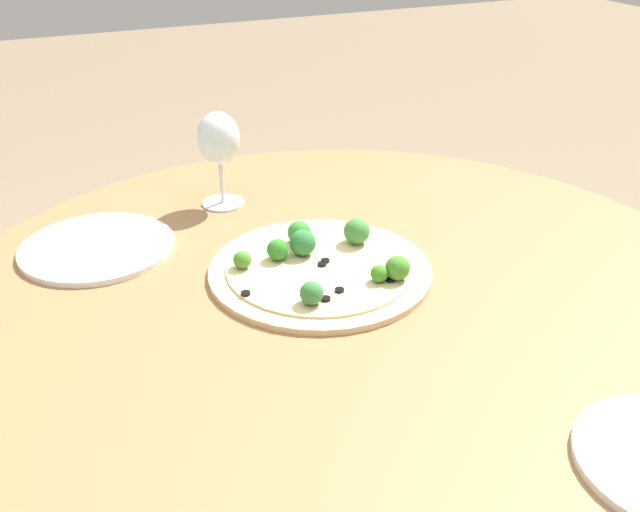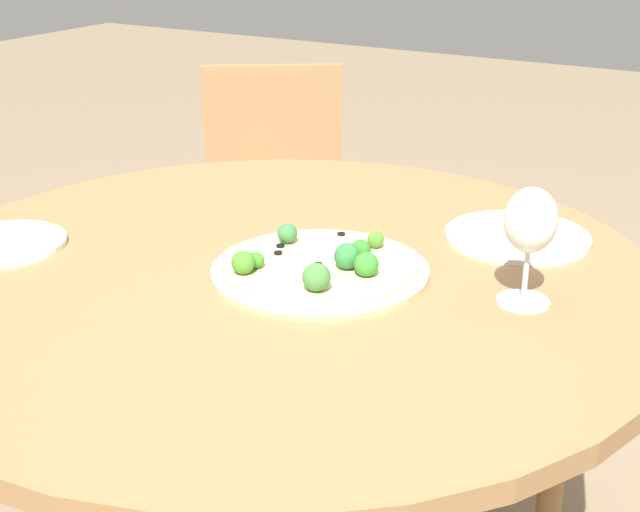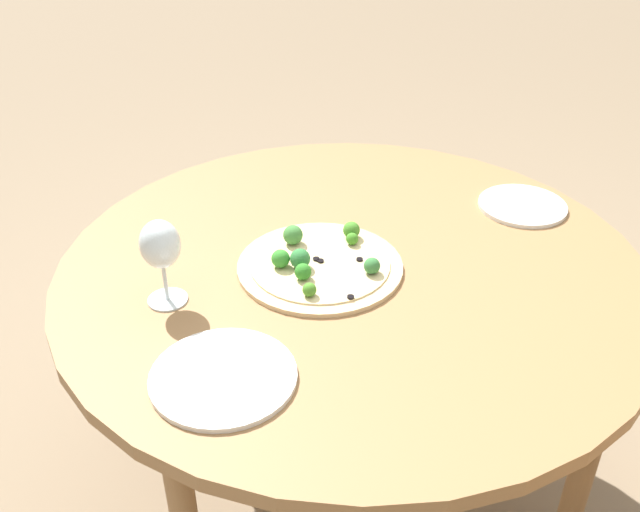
# 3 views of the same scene
# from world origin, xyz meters

# --- Properties ---
(dining_table) EXTENTS (1.25, 1.25, 0.72)m
(dining_table) POSITION_xyz_m (0.00, 0.00, 0.66)
(dining_table) COLOR olive
(dining_table) RESTS_ON ground_plane
(pizza) EXTENTS (0.35, 0.35, 0.06)m
(pizza) POSITION_xyz_m (0.01, -0.07, 0.73)
(pizza) COLOR #DBBC89
(pizza) RESTS_ON dining_table
(wine_glass) EXTENTS (0.08, 0.08, 0.18)m
(wine_glass) POSITION_xyz_m (0.07, -0.39, 0.84)
(wine_glass) COLOR silver
(wine_glass) RESTS_ON dining_table
(plate_far) EXTENTS (0.25, 0.25, 0.01)m
(plate_far) POSITION_xyz_m (0.32, -0.29, 0.72)
(plate_far) COLOR silver
(plate_far) RESTS_ON dining_table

